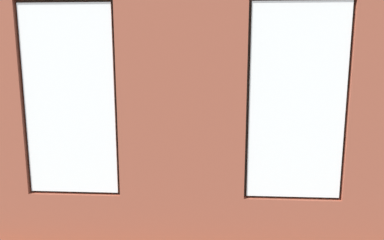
{
  "coord_description": "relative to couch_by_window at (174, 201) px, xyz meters",
  "views": [
    {
      "loc": [
        -0.36,
        6.73,
        2.26
      ],
      "look_at": [
        0.03,
        0.4,
        1.09
      ],
      "focal_mm": 35.0,
      "sensor_mm": 36.0,
      "label": 1
    }
  ],
  "objects": [
    {
      "name": "brick_wall_with_windows",
      "position": [
        -0.16,
        0.65,
        1.4
      ],
      "size": [
        6.07,
        0.3,
        3.5
      ],
      "color": "brown",
      "rests_on": "ground_plane"
    },
    {
      "name": "ground_plane",
      "position": [
        -0.16,
        -2.13,
        -0.38
      ],
      "size": [
        6.67,
        6.32,
        0.1
      ],
      "primitive_type": "cube",
      "color": "#99663D"
    },
    {
      "name": "white_wall_right",
      "position": [
        2.83,
        -1.93,
        1.42
      ],
      "size": [
        0.1,
        5.32,
        3.5
      ],
      "primitive_type": "cube",
      "color": "silver",
      "rests_on": "ground_plane"
    },
    {
      "name": "potted_plant_corner_near_left",
      "position": [
        -2.64,
        -4.29,
        0.26
      ],
      "size": [
        0.6,
        0.6,
        0.89
      ],
      "color": "beige",
      "rests_on": "ground_plane"
    },
    {
      "name": "table_plant_small",
      "position": [
        0.43,
        -2.14,
        0.21
      ],
      "size": [
        0.14,
        0.14,
        0.23
      ],
      "color": "brown",
      "rests_on": "coffee_table"
    },
    {
      "name": "tv_flatscreen",
      "position": [
        2.53,
        -2.07,
        0.49
      ],
      "size": [
        0.98,
        0.2,
        0.69
      ],
      "color": "black",
      "rests_on": "media_console"
    },
    {
      "name": "potted_plant_beside_window_right",
      "position": [
        1.24,
        0.1,
        0.43
      ],
      "size": [
        0.8,
        0.82,
        1.44
      ],
      "color": "#47423D",
      "rests_on": "ground_plane"
    },
    {
      "name": "coffee_table",
      "position": [
        -0.05,
        -2.27,
        0.04
      ],
      "size": [
        1.57,
        0.87,
        0.42
      ],
      "color": "tan",
      "rests_on": "ground_plane"
    },
    {
      "name": "potted_plant_mid_room_small",
      "position": [
        -0.96,
        -3.17,
        0.0
      ],
      "size": [
        0.28,
        0.28,
        0.52
      ],
      "color": "brown",
      "rests_on": "ground_plane"
    },
    {
      "name": "potted_plant_foreground_right",
      "position": [
        2.23,
        -4.24,
        0.31
      ],
      "size": [
        0.66,
        0.66,
        1.01
      ],
      "color": "gray",
      "rests_on": "ground_plane"
    },
    {
      "name": "potted_plant_near_tv",
      "position": [
        1.98,
        -1.02,
        0.36
      ],
      "size": [
        0.72,
        0.72,
        1.08
      ],
      "color": "#47423D",
      "rests_on": "ground_plane"
    },
    {
      "name": "papasan_chair",
      "position": [
        0.48,
        -4.04,
        0.1
      ],
      "size": [
        1.01,
        1.01,
        0.66
      ],
      "color": "olive",
      "rests_on": "ground_plane"
    },
    {
      "name": "couch_left",
      "position": [
        -2.49,
        -1.51,
        0.0
      ],
      "size": [
        0.96,
        1.96,
        0.8
      ],
      "rotation": [
        0.0,
        0.0,
        1.62
      ],
      "color": "black",
      "rests_on": "ground_plane"
    },
    {
      "name": "potted_plant_by_left_couch",
      "position": [
        -2.09,
        -2.92,
        0.01
      ],
      "size": [
        0.27,
        0.27,
        0.5
      ],
      "color": "#47423D",
      "rests_on": "ground_plane"
    },
    {
      "name": "potted_plant_between_couches",
      "position": [
        -1.44,
        -0.06,
        0.18
      ],
      "size": [
        0.98,
        0.97,
        1.24
      ],
      "color": "brown",
      "rests_on": "ground_plane"
    },
    {
      "name": "couch_by_window",
      "position": [
        0.0,
        0.0,
        0.0
      ],
      "size": [
        1.98,
        0.87,
        0.8
      ],
      "color": "black",
      "rests_on": "ground_plane"
    },
    {
      "name": "candle_jar",
      "position": [
        -0.05,
        -2.27,
        0.14
      ],
      "size": [
        0.08,
        0.08,
        0.11
      ],
      "primitive_type": "cylinder",
      "color": "#B7333D",
      "rests_on": "coffee_table"
    },
    {
      "name": "cup_ceramic",
      "position": [
        0.15,
        -2.38,
        0.14
      ],
      "size": [
        0.08,
        0.08,
        0.1
      ],
      "primitive_type": "cylinder",
      "color": "#4C4C51",
      "rests_on": "coffee_table"
    },
    {
      "name": "media_console",
      "position": [
        2.53,
        -2.06,
        -0.09
      ],
      "size": [
        1.18,
        0.42,
        0.47
      ],
      "primitive_type": "cube",
      "color": "black",
      "rests_on": "ground_plane"
    },
    {
      "name": "remote_black",
      "position": [
        -0.16,
        -2.14,
        0.1
      ],
      "size": [
        0.13,
        0.17,
        0.02
      ],
      "primitive_type": "cube",
      "rotation": [
        0.0,
        0.0,
        3.68
      ],
      "color": "black",
      "rests_on": "coffee_table"
    }
  ]
}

